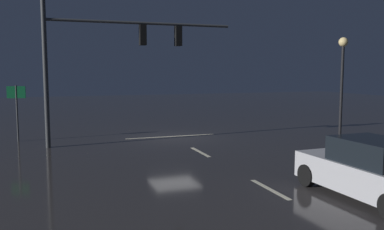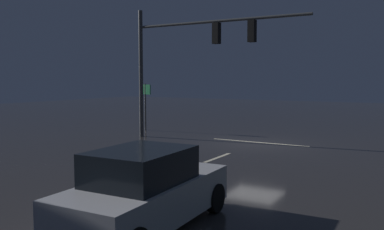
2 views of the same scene
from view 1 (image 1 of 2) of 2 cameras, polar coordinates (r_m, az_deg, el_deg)
ground_plane at (r=21.64m, az=-2.54°, el=-3.27°), size 80.00×80.00×0.00m
traffic_signal_assembly at (r=20.04m, az=-11.41°, el=9.19°), size 9.23×0.47×6.78m
lane_dash_far at (r=17.91m, az=1.18°, el=-5.23°), size 0.16×2.20×0.01m
lane_dash_mid at (r=12.63m, az=10.91°, el=-10.23°), size 0.16×2.20×0.01m
stop_bar at (r=22.17m, az=-2.95°, el=-3.03°), size 5.00×0.16×0.01m
car_approaching at (r=12.39m, az=23.71°, el=-7.17°), size 2.04×4.42×1.70m
street_lamp_left_kerb at (r=20.55m, az=20.41°, el=5.91°), size 0.44×0.44×5.14m
route_sign at (r=22.21m, az=-23.48°, el=1.81°), size 0.89×0.23×2.85m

